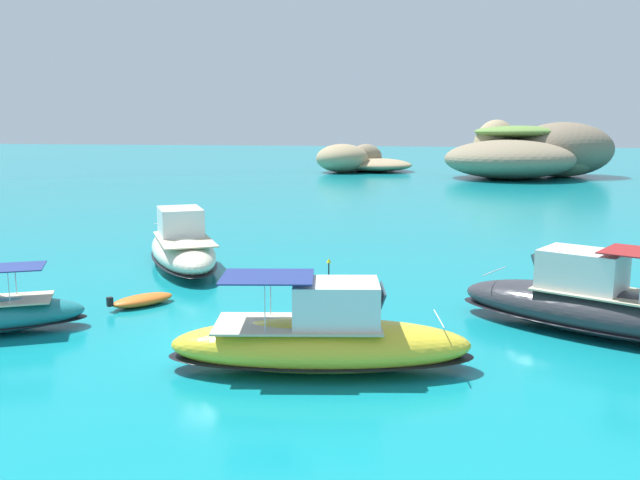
% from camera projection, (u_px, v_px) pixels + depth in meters
% --- Properties ---
extents(ground_plane, '(400.00, 400.00, 0.00)m').
position_uv_depth(ground_plane, '(222.00, 341.00, 22.82)').
color(ground_plane, '#0F7F89').
extents(islet_large, '(25.76, 23.44, 7.80)m').
position_uv_depth(islet_large, '(530.00, 154.00, 93.22)').
color(islet_large, '#84755B').
rests_on(islet_large, ground).
extents(islet_small, '(18.06, 18.38, 4.24)m').
position_uv_depth(islet_small, '(359.00, 161.00, 103.71)').
color(islet_small, '#9E8966').
rests_on(islet_small, ground).
extents(motorboat_charcoal, '(10.03, 7.15, 3.06)m').
position_uv_depth(motorboat_charcoal, '(593.00, 306.00, 23.57)').
color(motorboat_charcoal, '#2D2D33').
rests_on(motorboat_charcoal, ground).
extents(motorboat_cream, '(7.69, 10.23, 2.97)m').
position_uv_depth(motorboat_cream, '(182.00, 247.00, 34.58)').
color(motorboat_cream, beige).
rests_on(motorboat_cream, ground).
extents(motorboat_yellow, '(9.43, 4.36, 2.84)m').
position_uv_depth(motorboat_yellow, '(322.00, 340.00, 20.03)').
color(motorboat_yellow, yellow).
rests_on(motorboat_yellow, ground).
extents(dinghy_tender, '(2.42, 2.75, 0.58)m').
position_uv_depth(dinghy_tender, '(143.00, 300.00, 27.24)').
color(dinghy_tender, orange).
rests_on(dinghy_tender, ground).
extents(channel_buoy, '(0.56, 0.56, 1.48)m').
position_uv_depth(channel_buoy, '(329.00, 284.00, 29.50)').
color(channel_buoy, yellow).
rests_on(channel_buoy, ground).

